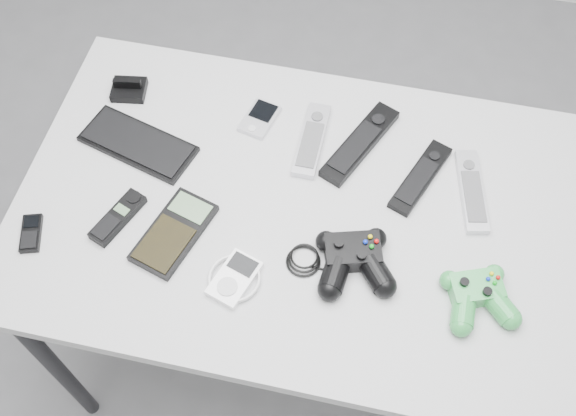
% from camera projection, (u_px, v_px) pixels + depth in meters
% --- Properties ---
extents(floor, '(3.50, 3.50, 0.00)m').
position_uv_depth(floor, '(277.00, 339.00, 2.10)').
color(floor, slate).
rests_on(floor, ground).
extents(desk, '(1.19, 0.76, 0.80)m').
position_uv_depth(desk, '(298.00, 224.00, 1.48)').
color(desk, '#A6A6A9').
rests_on(desk, floor).
extents(pda_keyboard, '(0.28, 0.18, 0.02)m').
position_uv_depth(pda_keyboard, '(138.00, 143.00, 1.49)').
color(pda_keyboard, black).
rests_on(pda_keyboard, desk).
extents(dock_bracket, '(0.09, 0.08, 0.04)m').
position_uv_depth(dock_bracket, '(128.00, 86.00, 1.56)').
color(dock_bracket, black).
rests_on(dock_bracket, desk).
extents(pda, '(0.09, 0.11, 0.02)m').
position_uv_depth(pda, '(260.00, 118.00, 1.53)').
color(pda, '#BABAC2').
rests_on(pda, desk).
extents(remote_silver_a, '(0.05, 0.20, 0.02)m').
position_uv_depth(remote_silver_a, '(312.00, 140.00, 1.50)').
color(remote_silver_a, '#BABAC2').
rests_on(remote_silver_a, desk).
extents(remote_black_a, '(0.15, 0.24, 0.02)m').
position_uv_depth(remote_black_a, '(360.00, 143.00, 1.49)').
color(remote_black_a, black).
rests_on(remote_black_a, desk).
extents(remote_black_b, '(0.12, 0.21, 0.02)m').
position_uv_depth(remote_black_b, '(421.00, 177.00, 1.45)').
color(remote_black_b, black).
rests_on(remote_black_b, desk).
extents(remote_silver_b, '(0.09, 0.21, 0.02)m').
position_uv_depth(remote_silver_b, '(472.00, 191.00, 1.43)').
color(remote_silver_b, silver).
rests_on(remote_silver_b, desk).
extents(mobile_phone, '(0.06, 0.09, 0.01)m').
position_uv_depth(mobile_phone, '(31.00, 233.00, 1.38)').
color(mobile_phone, black).
rests_on(mobile_phone, desk).
extents(cordless_handset, '(0.09, 0.14, 0.02)m').
position_uv_depth(cordless_handset, '(118.00, 217.00, 1.39)').
color(cordless_handset, black).
rests_on(cordless_handset, desk).
extents(calculator, '(0.15, 0.21, 0.02)m').
position_uv_depth(calculator, '(174.00, 232.00, 1.37)').
color(calculator, black).
rests_on(calculator, desk).
extents(mp3_player, '(0.13, 0.14, 0.02)m').
position_uv_depth(mp3_player, '(234.00, 278.00, 1.32)').
color(mp3_player, white).
rests_on(mp3_player, desk).
extents(controller_black, '(0.30, 0.23, 0.05)m').
position_uv_depth(controller_black, '(354.00, 258.00, 1.32)').
color(controller_black, black).
rests_on(controller_black, desk).
extents(controller_green, '(0.18, 0.19, 0.05)m').
position_uv_depth(controller_green, '(478.00, 295.00, 1.29)').
color(controller_green, '#227E29').
rests_on(controller_green, desk).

